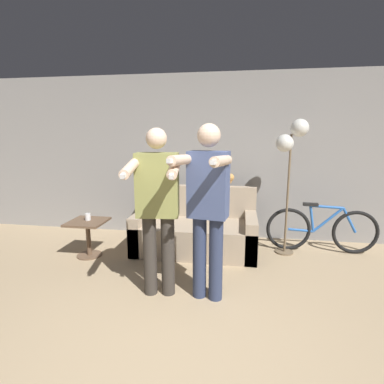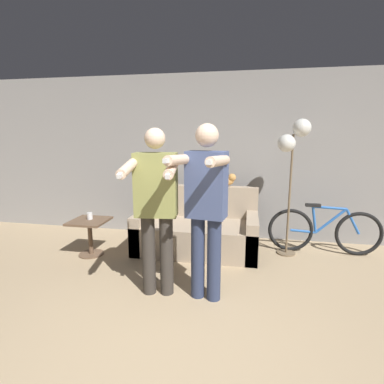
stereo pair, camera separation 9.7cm
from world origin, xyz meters
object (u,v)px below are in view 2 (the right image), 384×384
(floor_lamp, at_px, (294,144))
(bicycle, at_px, (324,231))
(couch, at_px, (197,231))
(person_left, at_px, (156,202))
(cat, at_px, (222,180))
(cup, at_px, (90,216))
(person_right, at_px, (206,202))
(side_table, at_px, (90,230))

(floor_lamp, distance_m, bicycle, 1.31)
(couch, distance_m, person_left, 1.50)
(floor_lamp, bearing_deg, cat, 165.13)
(cup, bearing_deg, person_right, -26.49)
(couch, height_order, side_table, couch)
(bicycle, bearing_deg, cat, 174.83)
(side_table, relative_size, bicycle, 0.33)
(person_right, height_order, cat, person_right)
(couch, xyz_separation_m, person_left, (-0.20, -1.30, 0.72))
(couch, relative_size, cat, 3.24)
(person_left, bearing_deg, couch, 74.61)
(person_left, distance_m, cup, 1.58)
(person_right, height_order, side_table, person_right)
(side_table, height_order, cup, cup)
(person_right, xyz_separation_m, side_table, (-1.74, 0.83, -0.65))
(couch, relative_size, person_left, 1.00)
(floor_lamp, bearing_deg, side_table, -168.54)
(couch, height_order, floor_lamp, floor_lamp)
(cat, relative_size, bicycle, 0.35)
(couch, distance_m, side_table, 1.51)
(person_right, relative_size, side_table, 3.51)
(couch, bearing_deg, side_table, -161.76)
(cat, distance_m, side_table, 2.02)
(couch, xyz_separation_m, floor_lamp, (1.28, 0.08, 1.26))
(cat, height_order, side_table, cat)
(floor_lamp, xyz_separation_m, side_table, (-2.71, -0.55, -1.17))
(floor_lamp, distance_m, cup, 2.93)
(cat, height_order, floor_lamp, floor_lamp)
(person_left, bearing_deg, floor_lamp, 36.27)
(side_table, bearing_deg, person_right, -25.57)
(couch, distance_m, cup, 1.53)
(cat, xyz_separation_m, side_table, (-1.75, -0.80, -0.62))
(side_table, bearing_deg, floor_lamp, 11.46)
(side_table, relative_size, cup, 5.43)
(person_right, relative_size, cat, 3.32)
(floor_lamp, relative_size, cup, 20.10)
(cat, bearing_deg, person_left, -107.61)
(side_table, bearing_deg, couch, 18.24)
(person_left, distance_m, cat, 1.71)
(person_left, relative_size, floor_lamp, 0.93)
(cat, xyz_separation_m, floor_lamp, (0.96, -0.25, 0.55))
(cat, relative_size, cup, 5.73)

